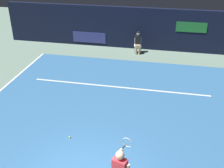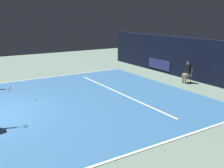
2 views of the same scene
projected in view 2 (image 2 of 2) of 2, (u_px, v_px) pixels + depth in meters
The scene contains 8 objects.
ground_plane at pixel (88, 99), 12.50m from camera, with size 33.33×33.33×0.00m, color slate.
court_surface at pixel (88, 98), 12.50m from camera, with size 10.80×10.29×0.01m, color #336699.
line_sideline_left at pixel (163, 143), 8.09m from camera, with size 0.10×10.29×0.01m, color white.
line_sideline_right at pixel (52, 77), 16.90m from camera, with size 0.10×10.29×0.01m, color white.
line_service at pixel (119, 93), 13.41m from camera, with size 8.42×0.10×0.01m, color white.
back_wall at pixel (194, 59), 15.90m from camera, with size 16.97×0.33×2.60m.
line_judge_on_chair at pixel (187, 72), 15.35m from camera, with size 0.49×0.57×1.32m.
tennis_ball at pixel (35, 100), 12.18m from camera, with size 0.07×0.07×0.07m, color #CCE033.
Camera 2 is at (10.76, -1.09, 3.89)m, focal length 41.06 mm.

